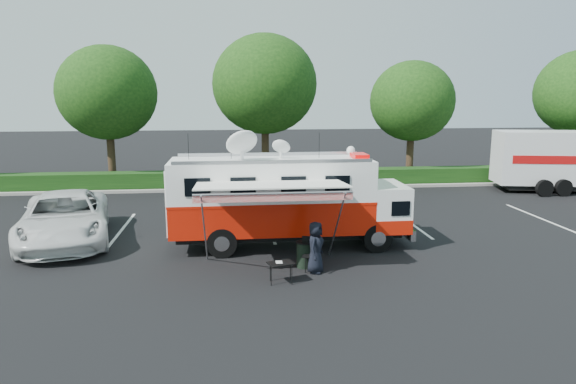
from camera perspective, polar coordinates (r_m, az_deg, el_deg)
name	(u,v)px	position (r m, az deg, el deg)	size (l,w,h in m)	color
ground_plane	(290,246)	(18.64, 0.17, -6.04)	(120.00, 120.00, 0.00)	black
back_border	(284,100)	(30.78, -0.42, 10.13)	(60.00, 6.14, 8.87)	#9E998E
stall_lines	(270,225)	(21.47, -2.06, -3.74)	(24.12, 5.50, 0.01)	silver
command_truck	(287,199)	(18.20, -0.06, -0.80)	(8.45, 2.33, 4.06)	black
awning	(271,188)	(15.60, -1.86, 0.47)	(4.61, 2.40, 2.79)	white
white_suv	(67,242)	(20.90, -23.38, -5.07)	(3.00, 6.51, 1.81)	silver
person	(315,272)	(16.05, 3.04, -8.89)	(0.78, 0.51, 1.61)	black
folding_table	(281,264)	(15.00, -0.80, -8.02)	(0.85, 0.71, 0.62)	black
folding_chair	(310,250)	(16.13, 2.48, -6.49)	(0.60, 0.63, 1.03)	black
trash_bin	(305,254)	(16.38, 1.86, -6.92)	(0.56, 0.56, 0.84)	black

